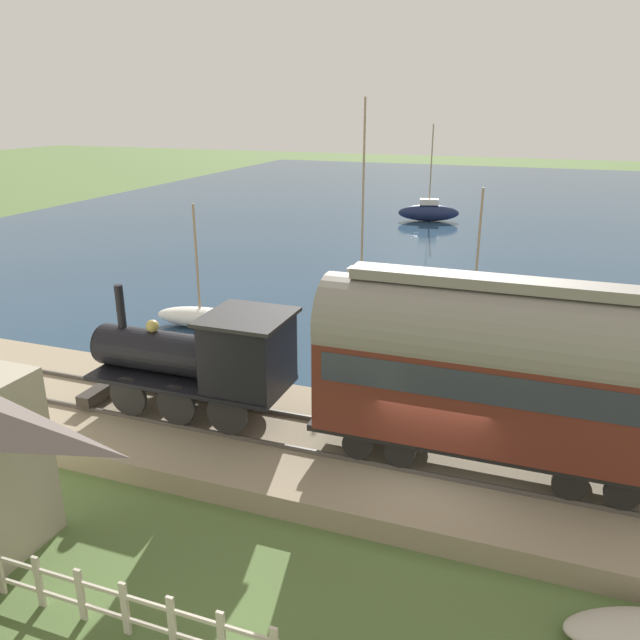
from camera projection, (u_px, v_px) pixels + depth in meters
ground_plane at (430, 493)px, 15.07m from camera, size 200.00×200.00×0.00m
harbor_water at (523, 211)px, 53.89m from camera, size 80.00×80.00×0.01m
rail_embankment at (435, 469)px, 15.55m from camera, size 5.61×56.00×0.69m
steam_locomotive at (206, 356)px, 16.88m from camera, size 2.23×6.15×3.49m
passenger_coach at (493, 366)px, 14.20m from camera, size 2.26×8.40×4.65m
sailboat_gray at (361, 285)px, 29.86m from camera, size 1.42×4.32×9.16m
sailboat_navy at (429, 212)px, 49.19m from camera, size 2.30×4.88×7.39m
sailboat_black at (473, 311)px, 26.14m from camera, size 2.45×3.68×5.76m
sailboat_white at (200, 317)px, 26.07m from camera, size 1.61×3.98×5.16m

